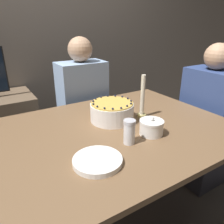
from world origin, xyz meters
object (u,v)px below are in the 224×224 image
at_px(cake, 112,111).
at_px(sugar_bowl, 151,127).
at_px(candle, 142,100).
at_px(sugar_shaker, 129,132).
at_px(person_man_blue_shirt, 84,116).
at_px(person_woman_floral, 205,128).

bearing_deg(cake, sugar_bowl, -73.03).
distance_m(sugar_bowl, candle, 0.25).
distance_m(sugar_shaker, person_man_blue_shirt, 0.96).
relative_size(cake, candle, 0.97).
relative_size(sugar_bowl, person_man_blue_shirt, 0.11).
xyz_separation_m(cake, person_woman_floral, (0.84, -0.10, -0.29)).
xyz_separation_m(person_man_blue_shirt, person_woman_floral, (0.76, -0.71, -0.02)).
bearing_deg(cake, person_woman_floral, -6.79).
bearing_deg(person_man_blue_shirt, person_woman_floral, 136.90).
height_order(candle, person_man_blue_shirt, person_man_blue_shirt).
distance_m(sugar_bowl, person_man_blue_shirt, 0.92).
height_order(cake, sugar_bowl, cake).
bearing_deg(person_man_blue_shirt, cake, 82.67).
distance_m(cake, person_man_blue_shirt, 0.68).
height_order(cake, sugar_shaker, cake).
bearing_deg(person_man_blue_shirt, sugar_bowl, 90.27).
distance_m(sugar_bowl, sugar_shaker, 0.16).
xyz_separation_m(cake, sugar_shaker, (-0.08, -0.29, 0.01)).
relative_size(candle, person_man_blue_shirt, 0.23).
bearing_deg(person_woman_floral, person_man_blue_shirt, 46.90).
height_order(sugar_bowl, candle, candle).
distance_m(cake, candle, 0.21).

